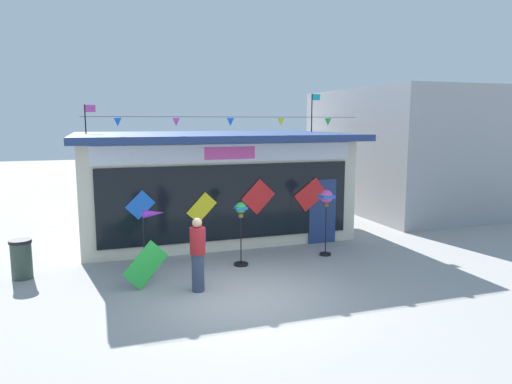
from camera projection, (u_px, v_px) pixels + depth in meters
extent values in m
plane|color=#9E9B99|center=(244.00, 297.00, 10.24)|extent=(80.00, 80.00, 0.00)
cube|color=beige|center=(208.00, 185.00, 16.28)|extent=(8.26, 5.52, 3.18)
cube|color=navy|center=(210.00, 136.00, 15.66)|extent=(8.66, 6.28, 0.20)
cube|color=silver|center=(230.00, 153.00, 13.46)|extent=(7.60, 0.08, 0.51)
cube|color=#EA4CA3|center=(230.00, 153.00, 13.43)|extent=(1.49, 0.04, 0.35)
cube|color=black|center=(230.00, 202.00, 13.69)|extent=(7.43, 0.06, 2.20)
cube|color=navy|center=(322.00, 211.00, 14.69)|extent=(0.90, 0.07, 2.00)
cube|color=blue|center=(140.00, 205.00, 12.81)|extent=(0.81, 0.03, 0.81)
cube|color=yellow|center=(202.00, 208.00, 13.38)|extent=(0.88, 0.03, 0.89)
cube|color=red|center=(258.00, 197.00, 13.88)|extent=(1.06, 0.03, 1.06)
cube|color=red|center=(311.00, 195.00, 14.42)|extent=(1.10, 0.03, 1.05)
cylinder|color=black|center=(230.00, 117.00, 13.20)|extent=(7.93, 0.01, 0.01)
cone|color=blue|center=(118.00, 122.00, 12.26)|extent=(0.20, 0.20, 0.22)
cone|color=#EA4CA3|center=(176.00, 122.00, 12.74)|extent=(0.20, 0.20, 0.22)
cone|color=blue|center=(230.00, 122.00, 13.22)|extent=(0.20, 0.20, 0.22)
cone|color=yellow|center=(281.00, 122.00, 13.70)|extent=(0.20, 0.20, 0.22)
cone|color=green|center=(328.00, 122.00, 14.18)|extent=(0.20, 0.20, 0.22)
cylinder|color=black|center=(85.00, 119.00, 14.71)|extent=(0.04, 0.04, 0.90)
cube|color=#EA4CA3|center=(90.00, 108.00, 14.71)|extent=(0.32, 0.02, 0.22)
cylinder|color=black|center=(312.00, 113.00, 17.13)|extent=(0.04, 0.04, 1.37)
cube|color=#19B7BC|center=(316.00, 97.00, 17.10)|extent=(0.32, 0.02, 0.22)
cylinder|color=black|center=(145.00, 276.00, 11.59)|extent=(0.31, 0.31, 0.06)
cylinder|color=black|center=(144.00, 246.00, 11.47)|extent=(0.03, 0.03, 1.57)
cone|color=purple|center=(154.00, 213.00, 11.44)|extent=(0.52, 0.24, 0.21)
cylinder|color=purple|center=(143.00, 214.00, 11.36)|extent=(0.03, 0.16, 0.16)
cylinder|color=black|center=(241.00, 264.00, 12.51)|extent=(0.38, 0.38, 0.06)
cylinder|color=black|center=(241.00, 239.00, 12.41)|extent=(0.03, 0.03, 1.40)
sphere|color=green|center=(241.00, 208.00, 12.28)|extent=(0.29, 0.29, 0.29)
cube|color=blue|center=(241.00, 208.00, 12.28)|extent=(0.30, 0.30, 0.06)
cube|color=brown|center=(241.00, 215.00, 12.32)|extent=(0.10, 0.10, 0.10)
cylinder|color=black|center=(325.00, 254.00, 13.45)|extent=(0.32, 0.32, 0.06)
cylinder|color=black|center=(326.00, 229.00, 13.35)|extent=(0.03, 0.03, 1.51)
sphere|color=#EA4CA3|center=(326.00, 196.00, 13.21)|extent=(0.37, 0.37, 0.37)
cube|color=blue|center=(326.00, 196.00, 13.21)|extent=(0.37, 0.37, 0.08)
cube|color=brown|center=(326.00, 205.00, 13.24)|extent=(0.10, 0.10, 0.10)
cylinder|color=#333D56|center=(198.00, 273.00, 10.56)|extent=(0.28, 0.28, 0.86)
cylinder|color=maroon|center=(197.00, 241.00, 10.45)|extent=(0.34, 0.34, 0.60)
sphere|color=tan|center=(197.00, 223.00, 10.39)|extent=(0.22, 0.22, 0.22)
cube|color=purple|center=(199.00, 237.00, 10.65)|extent=(0.30, 0.25, 0.38)
cylinder|color=#2D4238|center=(22.00, 261.00, 11.41)|extent=(0.48, 0.48, 0.88)
cylinder|color=black|center=(20.00, 241.00, 11.34)|extent=(0.52, 0.52, 0.08)
cube|color=green|center=(146.00, 265.00, 10.78)|extent=(1.07, 0.33, 1.07)
cube|color=#99999E|center=(403.00, 150.00, 20.41)|extent=(5.41, 8.06, 5.08)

